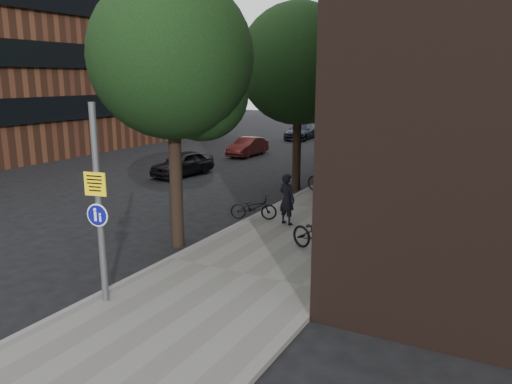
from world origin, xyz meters
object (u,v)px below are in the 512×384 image
Objects in this scene: signpost at (99,204)px; pedestrian at (287,199)px; parked_car_near at (183,163)px; parked_bike_facade_near at (318,236)px.

signpost is 2.51× the size of pedestrian.
pedestrian is 9.95m from parked_car_near.
signpost is at bearing 170.57° from parked_bike_facade_near.
pedestrian is 0.47× the size of parked_car_near.
parked_bike_facade_near is at bearing -29.59° from parked_car_near.
signpost is 14.58m from parked_car_near.
signpost is 2.23× the size of parked_bike_facade_near.
pedestrian is at bearing -26.55° from parked_car_near.
signpost is 5.92m from parked_bike_facade_near.
parked_car_near is at bearing 108.41° from signpost.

